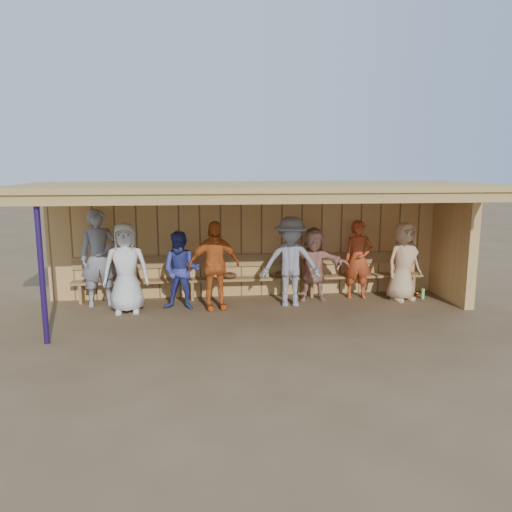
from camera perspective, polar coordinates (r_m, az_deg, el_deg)
The scene contains 12 objects.
ground at distance 9.89m, azimuth 0.23°, elevation -6.36°, with size 90.00×90.00×0.00m, color brown.
player_a at distance 10.59m, azimuth -17.52°, elevation -0.20°, with size 0.72×0.48×1.99m, color gray.
player_b at distance 9.96m, azimuth -14.66°, elevation -1.34°, with size 0.86×0.56×1.77m, color silver.
player_c at distance 9.99m, azimuth -8.54°, elevation -1.67°, with size 0.76×0.59×1.57m, color #323B8B.
player_d at distance 9.88m, azimuth -4.81°, elevation -1.10°, with size 1.04×0.43×1.78m, color #D36121.
player_e at distance 10.13m, azimuth 4.00°, elevation -0.65°, with size 1.18×0.68×1.83m, color gray.
player_f at distance 10.60m, azimuth 6.58°, elevation -0.93°, with size 1.45×0.46×1.56m, color tan.
player_g at distance 10.94m, azimuth 11.60°, elevation -0.40°, with size 0.61×0.40×1.69m, color #B0401C.
player_h at distance 10.98m, azimuth 16.50°, elevation -0.60°, with size 0.82×0.53×1.68m, color tan.
dugout_structure at distance 10.27m, azimuth 1.95°, elevation 3.92°, with size 8.80×3.20×2.50m.
bench at distance 10.83m, azimuth -0.45°, elevation -2.00°, with size 7.60×0.34×0.93m.
dugout_equipment at distance 10.70m, azimuth -1.11°, elevation -2.36°, with size 6.48×0.62×0.80m.
Camera 1 is at (-1.09, -9.41, 2.84)m, focal length 35.00 mm.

